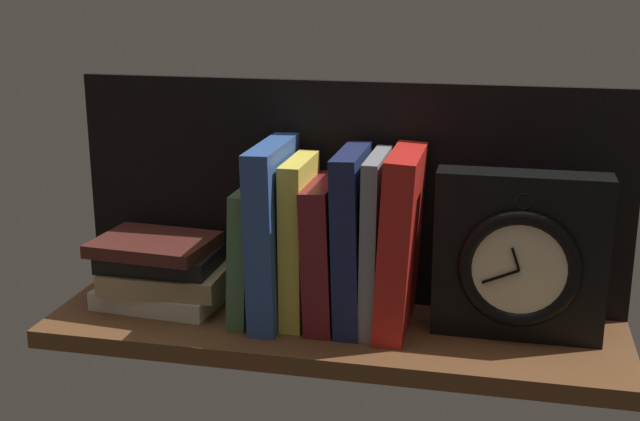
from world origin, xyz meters
TOP-DOWN VIEW (x-y plane):
  - ground_plane at (0.00, 0.00)cm, footprint 80.04×22.33cm
  - back_panel at (0.00, 10.56)cm, footprint 80.04×1.20cm
  - book_green_romantic at (-11.96, 1.60)cm, footprint 3.35×13.80cm
  - book_blue_modern at (-8.53, 1.60)cm, footprint 4.14×16.72cm
  - book_yellow_seinlanguage at (-4.92, 1.60)cm, footprint 2.93×12.26cm
  - book_maroon_dawkins at (-1.31, 1.60)cm, footprint 4.47×13.92cm
  - book_navy_bierce at (2.54, 1.60)cm, footprint 4.15×13.93cm
  - book_gray_chess at (5.59, 1.60)cm, footprint 2.31×13.41cm
  - book_red_requiem at (8.96, 1.60)cm, footprint 5.19×15.24cm
  - framed_clock at (24.61, 1.92)cm, footprint 22.26×6.64cm
  - book_stack_side at (-25.79, 2.09)cm, footprint 19.10×13.80cm

SIDE VIEW (x-z plane):
  - ground_plane at x=0.00cm, z-range -2.50..0.00cm
  - book_stack_side at x=-25.79cm, z-range -0.02..10.09cm
  - book_green_romantic at x=-11.96cm, z-range -0.05..18.82cm
  - book_maroon_dawkins at x=-1.31cm, z-range -0.06..19.93cm
  - framed_clock at x=24.61cm, z-range -0.15..22.12cm
  - book_yellow_seinlanguage at x=-4.92cm, z-range 0.00..22.85cm
  - book_gray_chess at x=5.59cm, z-range -0.01..23.91cm
  - book_navy_bierce at x=2.54cm, z-range -0.05..24.32cm
  - book_red_requiem at x=8.96cm, z-range -0.08..24.57cm
  - book_blue_modern at x=-8.53cm, z-range -0.03..24.81cm
  - back_panel at x=0.00cm, z-range 0.00..32.33cm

